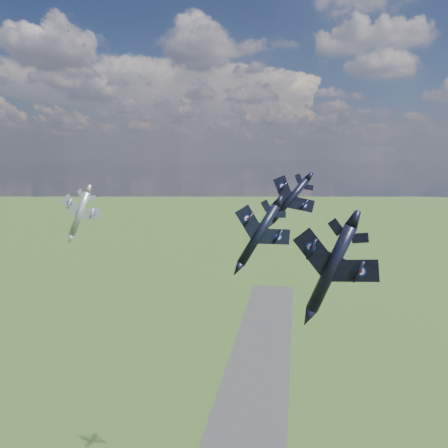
% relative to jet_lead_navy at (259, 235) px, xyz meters
% --- Properties ---
extents(jet_lead_navy, '(15.02, 17.91, 8.44)m').
position_rel_jet_lead_navy_xyz_m(jet_lead_navy, '(0.00, 0.00, 0.00)').
color(jet_lead_navy, black).
extents(jet_right_navy, '(13.04, 15.55, 6.17)m').
position_rel_jet_lead_navy_xyz_m(jet_right_navy, '(9.66, -26.49, 1.52)').
color(jet_right_navy, black).
extents(jet_high_navy, '(11.79, 15.04, 8.26)m').
position_rel_jet_lead_navy_xyz_m(jet_high_navy, '(4.70, 8.14, 4.88)').
color(jet_high_navy, black).
extents(jet_left_silver, '(10.50, 13.47, 5.97)m').
position_rel_jet_lead_navy_xyz_m(jet_left_silver, '(-35.72, 7.97, 1.67)').
color(jet_left_silver, gray).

